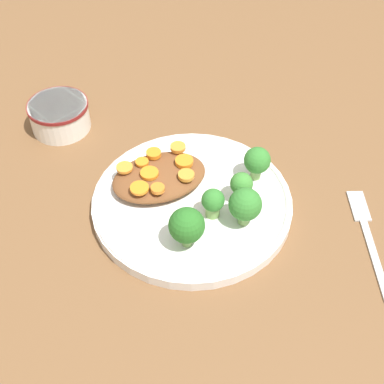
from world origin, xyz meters
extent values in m
plane|color=brown|center=(0.00, 0.00, 0.00)|extent=(4.00, 4.00, 0.00)
cylinder|color=white|center=(0.00, 0.00, 0.01)|extent=(0.29, 0.29, 0.02)
torus|color=white|center=(0.00, 0.00, 0.02)|extent=(0.28, 0.28, 0.01)
cylinder|color=white|center=(0.13, -0.25, 0.02)|extent=(0.10, 0.10, 0.05)
cylinder|color=maroon|center=(0.13, -0.25, 0.05)|extent=(0.10, 0.10, 0.01)
cylinder|color=white|center=(0.13, -0.25, 0.04)|extent=(0.08, 0.08, 0.01)
ellipsoid|color=brown|center=(0.03, -0.05, 0.03)|extent=(0.14, 0.10, 0.03)
cylinder|color=#759E51|center=(0.04, 0.07, 0.03)|extent=(0.01, 0.01, 0.02)
sphere|color=#286B23|center=(0.04, 0.07, 0.05)|extent=(0.05, 0.05, 0.05)
cylinder|color=#759E51|center=(-0.02, 0.04, 0.03)|extent=(0.02, 0.02, 0.02)
sphere|color=#337A2D|center=(-0.02, 0.04, 0.05)|extent=(0.03, 0.03, 0.03)
cylinder|color=#7FA85B|center=(-0.06, 0.03, 0.03)|extent=(0.02, 0.02, 0.02)
sphere|color=#3D8433|center=(-0.06, 0.03, 0.05)|extent=(0.03, 0.03, 0.03)
cylinder|color=#7FA85B|center=(-0.05, 0.07, 0.03)|extent=(0.02, 0.02, 0.02)
sphere|color=#337A2D|center=(-0.05, 0.07, 0.05)|extent=(0.05, 0.05, 0.05)
cylinder|color=#7FA85B|center=(-0.10, -0.01, 0.03)|extent=(0.02, 0.02, 0.02)
sphere|color=#337A2D|center=(-0.10, -0.01, 0.05)|extent=(0.04, 0.04, 0.04)
cylinder|color=orange|center=(-0.01, -0.05, 0.05)|extent=(0.03, 0.03, 0.01)
cylinder|color=orange|center=(0.05, -0.07, 0.04)|extent=(0.02, 0.02, 0.00)
cylinder|color=orange|center=(0.08, -0.07, 0.04)|extent=(0.02, 0.02, 0.00)
cylinder|color=orange|center=(0.05, -0.01, 0.05)|extent=(0.02, 0.02, 0.01)
cylinder|color=orange|center=(0.03, -0.08, 0.05)|extent=(0.02, 0.02, 0.01)
cylinder|color=orange|center=(0.00, -0.02, 0.04)|extent=(0.02, 0.02, 0.01)
cylinder|color=orange|center=(0.07, -0.02, 0.04)|extent=(0.03, 0.03, 0.00)
cylinder|color=orange|center=(-0.01, -0.08, 0.05)|extent=(0.02, 0.02, 0.01)
cylinder|color=orange|center=(0.05, -0.05, 0.04)|extent=(0.03, 0.03, 0.01)
cube|color=silver|center=(-0.19, 0.18, 0.00)|extent=(0.06, 0.13, 0.01)
cube|color=silver|center=(-0.22, 0.09, 0.00)|extent=(0.04, 0.06, 0.01)
camera|label=1|loc=(0.20, 0.48, 0.58)|focal=50.00mm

